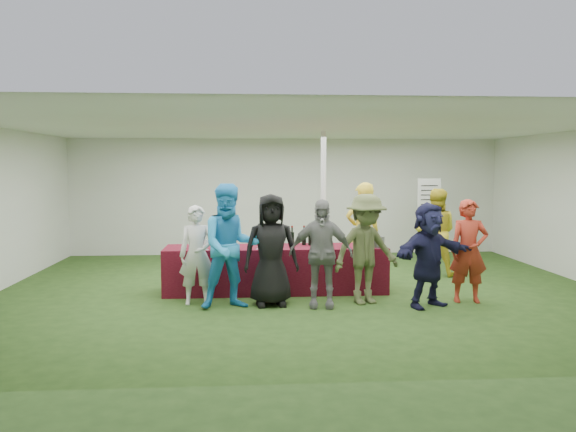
{
  "coord_description": "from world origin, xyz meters",
  "views": [
    {
      "loc": [
        -0.87,
        -9.12,
        2.05
      ],
      "look_at": [
        -0.24,
        -0.05,
        1.25
      ],
      "focal_mm": 35.0,
      "sensor_mm": 36.0,
      "label": 1
    }
  ],
  "objects": [
    {
      "name": "customer_2",
      "position": [
        -0.56,
        -0.93,
        0.83
      ],
      "size": [
        0.85,
        0.59,
        1.66
      ],
      "primitive_type": "imported",
      "rotation": [
        0.0,
        0.0,
        0.08
      ],
      "color": "black",
      "rests_on": "ground"
    },
    {
      "name": "bar_towel",
      "position": [
        1.07,
        0.0,
        0.77
      ],
      "size": [
        0.25,
        0.18,
        0.03
      ],
      "primitive_type": "cube",
      "color": "white",
      "rests_on": "serving_table"
    },
    {
      "name": "wine_bottles",
      "position": [
        0.18,
        0.09,
        0.87
      ],
      "size": [
        0.71,
        0.13,
        0.32
      ],
      "color": "black",
      "rests_on": "serving_table"
    },
    {
      "name": "tent",
      "position": [
        0.5,
        1.2,
        1.35
      ],
      "size": [
        10.0,
        10.0,
        10.0
      ],
      "color": "white",
      "rests_on": "ground"
    },
    {
      "name": "customer_6",
      "position": [
        2.43,
        -0.95,
        0.78
      ],
      "size": [
        0.61,
        0.44,
        1.56
      ],
      "primitive_type": "imported",
      "rotation": [
        0.0,
        0.0,
        -0.12
      ],
      "color": "#A42C1C",
      "rests_on": "ground"
    },
    {
      "name": "customer_4",
      "position": [
        0.86,
        -0.94,
        0.82
      ],
      "size": [
        1.21,
        0.94,
        1.65
      ],
      "primitive_type": "imported",
      "rotation": [
        0.0,
        0.0,
        0.35
      ],
      "color": "#4D562F",
      "rests_on": "ground"
    },
    {
      "name": "ground",
      "position": [
        0.0,
        0.0,
        0.0
      ],
      "size": [
        60.0,
        60.0,
        0.0
      ],
      "primitive_type": "plane",
      "color": "#284719",
      "rests_on": "ground"
    },
    {
      "name": "customer_5",
      "position": [
        1.74,
        -1.2,
        0.77
      ],
      "size": [
        1.48,
        1.06,
        1.54
      ],
      "primitive_type": "imported",
      "rotation": [
        0.0,
        0.0,
        0.48
      ],
      "color": "#18183A",
      "rests_on": "ground"
    },
    {
      "name": "wine_list_sign",
      "position": [
        2.97,
        2.64,
        1.32
      ],
      "size": [
        0.5,
        0.03,
        1.8
      ],
      "color": "slate",
      "rests_on": "ground"
    },
    {
      "name": "staff_back",
      "position": [
        2.64,
        1.18,
        0.82
      ],
      "size": [
        0.97,
        0.87,
        1.64
      ],
      "primitive_type": "imported",
      "rotation": [
        0.0,
        0.0,
        2.76
      ],
      "color": "gold",
      "rests_on": "ground"
    },
    {
      "name": "water_bottle",
      "position": [
        -0.45,
        0.03,
        0.85
      ],
      "size": [
        0.07,
        0.07,
        0.23
      ],
      "color": "silver",
      "rests_on": "serving_table"
    },
    {
      "name": "staff_pourer",
      "position": [
        1.17,
        0.8,
        0.89
      ],
      "size": [
        0.71,
        0.52,
        1.77
      ],
      "primitive_type": "imported",
      "rotation": [
        0.0,
        0.0,
        3.3
      ],
      "color": "gold",
      "rests_on": "ground"
    },
    {
      "name": "customer_1",
      "position": [
        -1.15,
        -1.06,
        0.9
      ],
      "size": [
        1.0,
        0.85,
        1.81
      ],
      "primitive_type": "imported",
      "rotation": [
        0.0,
        0.0,
        0.21
      ],
      "color": "#2593DC",
      "rests_on": "ground"
    },
    {
      "name": "customer_3",
      "position": [
        0.17,
        -1.09,
        0.79
      ],
      "size": [
        0.97,
        0.51,
        1.58
      ],
      "primitive_type": "imported",
      "rotation": [
        0.0,
        0.0,
        -0.14
      ],
      "color": "slate",
      "rests_on": "ground"
    },
    {
      "name": "dump_bucket",
      "position": [
        1.19,
        -0.27,
        0.84
      ],
      "size": [
        0.23,
        0.23,
        0.18
      ],
      "primitive_type": "cylinder",
      "color": "slate",
      "rests_on": "serving_table"
    },
    {
      "name": "serving_table",
      "position": [
        -0.44,
        -0.05,
        0.38
      ],
      "size": [
        3.6,
        0.8,
        0.75
      ],
      "primitive_type": "cube",
      "color": "maroon",
      "rests_on": "ground"
    },
    {
      "name": "wine_glasses",
      "position": [
        -0.86,
        -0.3,
        0.86
      ],
      "size": [
        2.86,
        0.15,
        0.16
      ],
      "color": "silver",
      "rests_on": "serving_table"
    },
    {
      "name": "customer_0",
      "position": [
        -1.65,
        -0.78,
        0.74
      ],
      "size": [
        0.57,
        0.4,
        1.48
      ],
      "primitive_type": "imported",
      "rotation": [
        0.0,
        0.0,
        0.08
      ],
      "color": "silver",
      "rests_on": "ground"
    }
  ]
}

